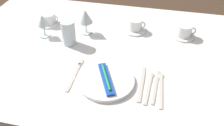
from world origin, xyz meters
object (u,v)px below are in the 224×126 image
dinner_knife (141,84)px  coffee_cup_right (184,30)px  toothbrush_package (106,78)px  coffee_cup_far (135,25)px  spoon_soup (150,84)px  spoon_dessert (156,82)px  wine_glass_left (85,17)px  fork_outer (76,73)px  spoon_tea (161,85)px  dinner_plate (106,81)px  wine_glass_centre (43,22)px  coffee_cup_left (49,18)px  drink_tumbler (69,34)px

dinner_knife → coffee_cup_right: coffee_cup_right is taller
toothbrush_package → coffee_cup_far: bearing=82.8°
toothbrush_package → spoon_soup: bearing=9.8°
spoon_dessert → wine_glass_left: bearing=141.8°
fork_outer → spoon_soup: size_ratio=1.10×
spoon_tea → spoon_dessert: bearing=145.7°
dinner_plate → fork_outer: (-0.15, 0.03, -0.01)m
dinner_plate → spoon_dessert: bearing=12.4°
dinner_plate → toothbrush_package: size_ratio=1.24×
dinner_plate → wine_glass_centre: (-0.44, 0.31, 0.08)m
coffee_cup_left → coffee_cup_right: size_ratio=0.98×
dinner_knife → wine_glass_left: bearing=135.2°
dinner_knife → coffee_cup_left: size_ratio=2.16×
coffee_cup_left → drink_tumbler: drink_tumbler is taller
fork_outer → spoon_tea: size_ratio=1.02×
spoon_soup → spoon_dessert: (0.03, 0.02, 0.00)m
wine_glass_centre → drink_tumbler: (0.17, -0.04, -0.03)m
fork_outer → spoon_tea: (0.40, 0.00, 0.00)m
fork_outer → wine_glass_left: bearing=99.4°
toothbrush_package → fork_outer: bearing=169.4°
coffee_cup_right → coffee_cup_far: coffee_cup_right is taller
dinner_plate → spoon_soup: 0.19m
coffee_cup_left → wine_glass_left: wine_glass_left is taller
fork_outer → drink_tumbler: size_ratio=1.71×
toothbrush_package → coffee_cup_far: coffee_cup_far is taller
wine_glass_centre → fork_outer: bearing=-44.6°
coffee_cup_right → wine_glass_left: wine_glass_left is taller
fork_outer → spoon_soup: 0.35m
toothbrush_package → dinner_knife: toothbrush_package is taller
spoon_dessert → spoon_tea: same height
fork_outer → spoon_dessert: bearing=3.0°
fork_outer → spoon_soup: bearing=0.7°
spoon_soup → spoon_tea: same height
toothbrush_package → coffee_cup_right: 0.58m
dinner_knife → drink_tumbler: 0.49m
dinner_plate → coffee_cup_left: coffee_cup_left is taller
dinner_plate → spoon_tea: bearing=7.8°
spoon_tea → wine_glass_left: bearing=142.0°
toothbrush_package → drink_tumbler: bearing=135.8°
toothbrush_package → spoon_dessert: toothbrush_package is taller
coffee_cup_right → coffee_cup_far: size_ratio=1.10×
toothbrush_package → spoon_tea: bearing=7.8°
toothbrush_package → coffee_cup_right: coffee_cup_right is taller
drink_tumbler → dinner_plate: bearing=-44.2°
fork_outer → drink_tumbler: 0.27m
toothbrush_package → dinner_knife: (0.16, 0.02, -0.02)m
drink_tumbler → spoon_dessert: bearing=-23.6°
spoon_tea → wine_glass_left: 0.59m
dinner_plate → coffee_cup_left: 0.64m
dinner_plate → coffee_cup_far: size_ratio=2.54×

